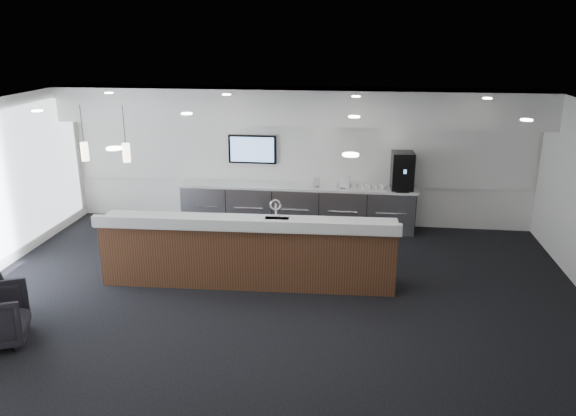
# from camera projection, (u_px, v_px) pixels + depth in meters

# --- Properties ---
(ground) EXTENTS (10.00, 10.00, 0.00)m
(ground) POSITION_uv_depth(u_px,v_px,m) (271.00, 304.00, 8.84)
(ground) COLOR black
(ground) RESTS_ON ground
(ceiling) EXTENTS (10.00, 8.00, 0.02)m
(ceiling) POSITION_uv_depth(u_px,v_px,m) (269.00, 113.00, 7.93)
(ceiling) COLOR black
(ceiling) RESTS_ON back_wall
(back_wall) EXTENTS (10.00, 0.02, 3.00)m
(back_wall) POSITION_uv_depth(u_px,v_px,m) (299.00, 156.00, 12.16)
(back_wall) COLOR white
(back_wall) RESTS_ON ground
(soffit_bulkhead) EXTENTS (10.00, 0.90, 0.70)m
(soffit_bulkhead) POSITION_uv_depth(u_px,v_px,m) (297.00, 106.00, 11.39)
(soffit_bulkhead) COLOR white
(soffit_bulkhead) RESTS_ON back_wall
(alcove_panel) EXTENTS (9.80, 0.06, 1.40)m
(alcove_panel) POSITION_uv_depth(u_px,v_px,m) (299.00, 152.00, 12.10)
(alcove_panel) COLOR white
(alcove_panel) RESTS_ON back_wall
(back_credenza) EXTENTS (5.06, 0.66, 0.95)m
(back_credenza) POSITION_uv_depth(u_px,v_px,m) (297.00, 206.00, 12.13)
(back_credenza) COLOR #9FA1A7
(back_credenza) RESTS_ON ground
(wall_tv) EXTENTS (1.05, 0.08, 0.62)m
(wall_tv) POSITION_uv_depth(u_px,v_px,m) (252.00, 149.00, 12.15)
(wall_tv) COLOR black
(wall_tv) RESTS_ON back_wall
(pendant_left) EXTENTS (0.12, 0.12, 0.30)m
(pendant_left) POSITION_uv_depth(u_px,v_px,m) (133.00, 149.00, 9.20)
(pendant_left) COLOR beige
(pendant_left) RESTS_ON ceiling
(pendant_right) EXTENTS (0.12, 0.12, 0.30)m
(pendant_right) POSITION_uv_depth(u_px,v_px,m) (92.00, 148.00, 9.28)
(pendant_right) COLOR beige
(pendant_right) RESTS_ON ceiling
(ceiling_can_lights) EXTENTS (7.00, 5.00, 0.02)m
(ceiling_can_lights) POSITION_uv_depth(u_px,v_px,m) (269.00, 115.00, 7.93)
(ceiling_can_lights) COLOR white
(ceiling_can_lights) RESTS_ON ceiling
(service_counter) EXTENTS (4.98, 1.00, 1.49)m
(service_counter) POSITION_uv_depth(u_px,v_px,m) (248.00, 251.00, 9.41)
(service_counter) COLOR #4A2518
(service_counter) RESTS_ON ground
(coffee_machine) EXTENTS (0.47, 0.59, 0.78)m
(coffee_machine) POSITION_uv_depth(u_px,v_px,m) (402.00, 171.00, 11.60)
(coffee_machine) COLOR black
(coffee_machine) RESTS_ON back_credenza
(info_sign_left) EXTENTS (0.14, 0.06, 0.20)m
(info_sign_left) POSITION_uv_depth(u_px,v_px,m) (316.00, 182.00, 11.83)
(info_sign_left) COLOR silver
(info_sign_left) RESTS_ON back_credenza
(info_sign_right) EXTENTS (0.20, 0.08, 0.27)m
(info_sign_right) POSITION_uv_depth(u_px,v_px,m) (345.00, 182.00, 11.71)
(info_sign_right) COLOR silver
(info_sign_right) RESTS_ON back_credenza
(cup_0) EXTENTS (0.09, 0.09, 0.09)m
(cup_0) POSITION_uv_depth(u_px,v_px,m) (383.00, 187.00, 11.70)
(cup_0) COLOR white
(cup_0) RESTS_ON back_credenza
(cup_1) EXTENTS (0.13, 0.13, 0.09)m
(cup_1) POSITION_uv_depth(u_px,v_px,m) (377.00, 187.00, 11.72)
(cup_1) COLOR white
(cup_1) RESTS_ON back_credenza
(cup_2) EXTENTS (0.12, 0.12, 0.09)m
(cup_2) POSITION_uv_depth(u_px,v_px,m) (370.00, 186.00, 11.73)
(cup_2) COLOR white
(cup_2) RESTS_ON back_credenza
(cup_3) EXTENTS (0.12, 0.12, 0.09)m
(cup_3) POSITION_uv_depth(u_px,v_px,m) (363.00, 186.00, 11.75)
(cup_3) COLOR white
(cup_3) RESTS_ON back_credenza
(cup_4) EXTENTS (0.13, 0.13, 0.09)m
(cup_4) POSITION_uv_depth(u_px,v_px,m) (357.00, 186.00, 11.77)
(cup_4) COLOR white
(cup_4) RESTS_ON back_credenza
(cup_5) EXTENTS (0.10, 0.10, 0.09)m
(cup_5) POSITION_uv_depth(u_px,v_px,m) (350.00, 186.00, 11.78)
(cup_5) COLOR white
(cup_5) RESTS_ON back_credenza
(cup_6) EXTENTS (0.13, 0.13, 0.09)m
(cup_6) POSITION_uv_depth(u_px,v_px,m) (343.00, 185.00, 11.80)
(cup_6) COLOR white
(cup_6) RESTS_ON back_credenza
(cup_7) EXTENTS (0.11, 0.11, 0.09)m
(cup_7) POSITION_uv_depth(u_px,v_px,m) (336.00, 185.00, 11.82)
(cup_7) COLOR white
(cup_7) RESTS_ON back_credenza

